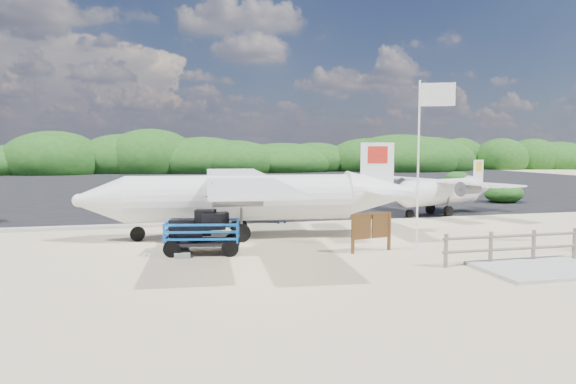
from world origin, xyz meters
name	(u,v)px	position (x,y,z in m)	size (l,w,h in m)	color
ground	(303,242)	(0.00, 0.00, 0.00)	(160.00, 160.00, 0.00)	beige
asphalt_apron	(219,185)	(0.00, 30.00, 0.00)	(90.00, 50.00, 0.04)	#B2B2B2
lagoon	(52,245)	(-9.00, 1.50, 0.00)	(9.00, 7.00, 0.40)	#B2B2B2
walkway_pad	(542,271)	(5.50, -6.00, 0.00)	(3.50, 2.50, 0.10)	#B2B2B2
vegetation_band	(200,172)	(0.00, 55.00, 0.00)	(124.00, 8.00, 4.40)	#B2B2B2
fence	(533,262)	(6.00, -5.00, 0.00)	(6.40, 2.00, 1.10)	#B2B2B2
baggage_cart	(203,254)	(-3.80, -1.31, 0.00)	(2.61, 1.49, 1.31)	blue
flagpole	(416,250)	(3.35, -2.53, 0.00)	(1.15, 0.48, 5.76)	white
signboard	(371,252)	(1.75, -2.38, 0.00)	(1.66, 0.16, 1.36)	#533417
crew_a	(281,205)	(0.26, 4.71, 0.87)	(0.63, 0.41, 1.73)	navy
crew_b	(235,207)	(-2.04, 3.64, 0.96)	(0.94, 0.73, 1.93)	navy
aircraft_large	(371,184)	(14.41, 27.63, 0.00)	(15.74, 15.74, 4.72)	#B2B2B2
aircraft_small	(66,186)	(-13.73, 31.58, 0.00)	(7.52, 7.52, 2.71)	#B2B2B2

